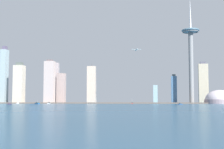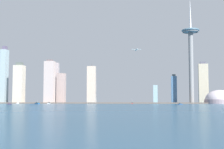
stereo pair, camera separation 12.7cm
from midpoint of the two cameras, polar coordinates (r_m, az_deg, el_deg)
ground_plane at (r=508.05m, az=-7.01°, el=-5.28°), size 6000.00×6000.00×0.00m
waterfront_pier at (r=914.26m, az=-0.24°, el=-4.89°), size 944.65×66.06×3.06m
observation_tower at (r=920.81m, az=13.30°, el=4.70°), size 47.44×47.44×291.03m
stadium_dome at (r=907.27m, az=17.88°, el=-4.14°), size 76.65×76.65×49.12m
skyscraper_0 at (r=997.85m, az=-3.48°, el=-1.77°), size 24.67×25.53×130.45m
skyscraper_1 at (r=1080.66m, az=-17.07°, el=-1.70°), size 18.65×16.91×120.28m
skyscraper_2 at (r=981.14m, az=-15.59°, el=-1.54°), size 27.12×26.67×116.71m
skyscraper_3 at (r=1067.48m, az=-13.00°, el=-1.95°), size 24.30×15.48×109.91m
skyscraper_4 at (r=942.42m, az=-10.62°, el=-1.27°), size 27.68×19.80×122.41m
skyscraper_5 at (r=973.53m, az=-8.67°, el=-2.35°), size 24.21×17.21×86.75m
skyscraper_6 at (r=959.35m, az=10.53°, el=-2.53°), size 15.50×23.38×82.28m
skyscraper_7 at (r=1011.34m, az=-9.51°, el=-1.47°), size 17.98×26.73×120.35m
skyscraper_8 at (r=996.92m, az=7.43°, el=-3.37°), size 12.70×22.29×53.80m
skyscraper_9 at (r=1030.34m, az=-17.95°, el=-0.21°), size 16.58×24.37×168.60m
skyscraper_10 at (r=1045.42m, az=-9.06°, el=-3.46°), size 26.09×20.07×56.80m
skyscraper_11 at (r=988.79m, az=15.34°, el=-1.44°), size 27.04×14.45×119.55m
boat_0 at (r=661.63m, az=11.55°, el=-4.96°), size 11.05×14.30×2.92m
boat_1 at (r=686.48m, az=-17.13°, el=-4.81°), size 9.46×6.72×6.89m
boat_2 at (r=883.62m, az=-15.81°, el=-4.74°), size 6.24×4.46×8.52m
boat_3 at (r=814.85m, az=-10.73°, el=-4.84°), size 4.81×14.38×4.47m
boat_5 at (r=804.72m, az=3.46°, el=-4.90°), size 3.62×9.80×11.80m
boat_6 at (r=833.27m, az=-12.65°, el=-4.81°), size 15.62×14.55×8.28m
airplane at (r=865.51m, az=4.17°, el=4.24°), size 24.59×25.88×7.56m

